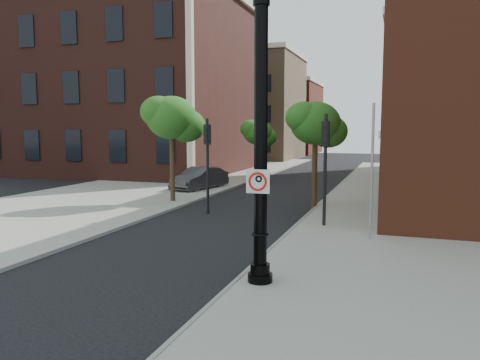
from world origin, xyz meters
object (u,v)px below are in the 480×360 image
at_px(lamppost, 261,150).
at_px(traffic_signal_right, 325,152).
at_px(no_parking_sign, 258,181).
at_px(parked_car, 200,179).
at_px(traffic_signal_left, 207,150).

relative_size(lamppost, traffic_signal_right, 1.64).
distance_m(no_parking_sign, traffic_signal_right, 7.11).
height_order(no_parking_sign, parked_car, no_parking_sign).
relative_size(parked_car, traffic_signal_right, 1.00).
relative_size(parked_car, traffic_signal_left, 1.02).
relative_size(lamppost, parked_car, 1.65).
xyz_separation_m(no_parking_sign, traffic_signal_left, (-4.80, 8.43, 0.26)).
relative_size(lamppost, no_parking_sign, 12.74).
height_order(lamppost, traffic_signal_right, lamppost).
distance_m(traffic_signal_left, traffic_signal_right, 5.41).
bearing_deg(traffic_signal_right, no_parking_sign, -91.19).
distance_m(lamppost, no_parking_sign, 0.71).
xyz_separation_m(no_parking_sign, parked_car, (-8.29, 15.51, -1.83)).
bearing_deg(parked_car, lamppost, -49.05).
height_order(parked_car, traffic_signal_left, traffic_signal_left).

